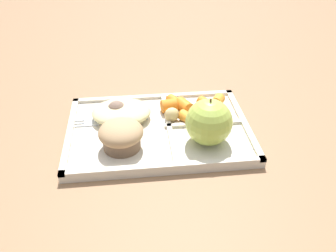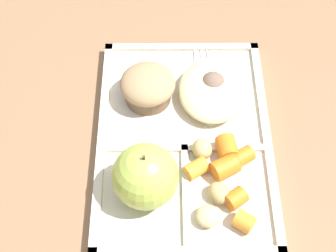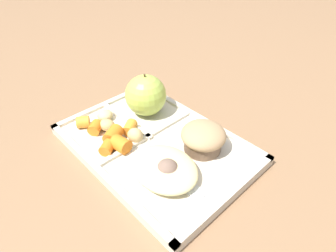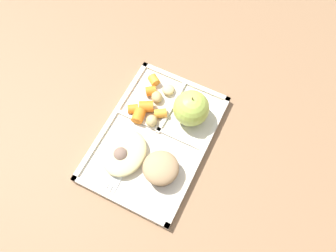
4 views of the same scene
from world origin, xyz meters
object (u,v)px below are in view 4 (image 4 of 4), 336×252
Objects in this scene: lunch_tray at (155,138)px; plastic_fork at (121,169)px; bran_muffin at (161,169)px; green_apple at (191,108)px.

lunch_tray reaches higher than plastic_fork.
plastic_fork is at bearing -69.05° from bran_muffin.
plastic_fork is (0.03, -0.08, -0.02)m from bran_muffin.
lunch_tray is 0.09m from bran_muffin.
green_apple is at bearing 148.93° from lunch_tray.
bran_muffin is at bearing 35.79° from lunch_tray.
bran_muffin reaches higher than lunch_tray.
bran_muffin reaches higher than plastic_fork.
green_apple is 0.21m from plastic_fork.
green_apple reaches higher than bran_muffin.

